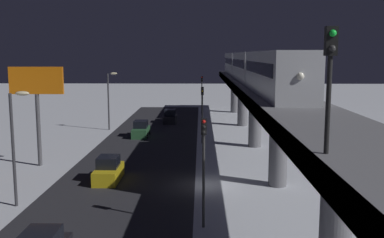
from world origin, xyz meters
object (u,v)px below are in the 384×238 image
at_px(subway_train, 250,66).
at_px(rail_signal, 330,68).
at_px(traffic_light_mid, 202,107).
at_px(traffic_light_far, 202,89).
at_px(traffic_light_near, 204,157).
at_px(sedan_yellow, 109,171).
at_px(sedan_green, 141,130).
at_px(sedan_black, 170,117).
at_px(commercial_billboard, 37,90).

relative_size(subway_train, rail_signal, 13.87).
bearing_deg(traffic_light_mid, subway_train, -139.42).
bearing_deg(subway_train, traffic_light_far, -73.76).
xyz_separation_m(subway_train, traffic_light_mid, (5.72, 4.90, -4.41)).
relative_size(traffic_light_near, traffic_light_far, 1.00).
height_order(sedan_yellow, traffic_light_mid, traffic_light_mid).
bearing_deg(traffic_light_mid, traffic_light_far, -90.00).
distance_m(rail_signal, traffic_light_near, 12.54).
distance_m(rail_signal, sedan_yellow, 24.73).
relative_size(sedan_yellow, traffic_light_far, 0.65).
relative_size(sedan_green, traffic_light_mid, 0.65).
height_order(sedan_black, traffic_light_mid, traffic_light_mid).
distance_m(subway_train, sedan_green, 15.38).
bearing_deg(rail_signal, sedan_green, -73.91).
height_order(subway_train, traffic_light_far, subway_train).
relative_size(rail_signal, sedan_green, 0.96).
relative_size(subway_train, traffic_light_near, 8.67).
relative_size(sedan_green, sedan_black, 0.98).
bearing_deg(traffic_light_far, commercial_billboard, 67.13).
height_order(subway_train, commercial_billboard, subway_train).
xyz_separation_m(sedan_green, traffic_light_near, (-7.50, 28.63, 3.41)).
bearing_deg(sedan_yellow, commercial_billboard, -33.11).
height_order(sedan_black, traffic_light_near, traffic_light_near).
distance_m(rail_signal, traffic_light_far, 60.09).
bearing_deg(traffic_light_near, commercial_billboard, -43.98).
xyz_separation_m(sedan_yellow, commercial_billboard, (7.20, -4.70, 6.03)).
bearing_deg(rail_signal, traffic_light_near, -70.23).
relative_size(sedan_black, commercial_billboard, 0.48).
distance_m(traffic_light_mid, traffic_light_far, 24.53).
bearing_deg(commercial_billboard, sedan_black, -111.28).
distance_m(sedan_yellow, commercial_billboard, 10.50).
bearing_deg(traffic_light_near, traffic_light_mid, -90.00).
relative_size(sedan_yellow, commercial_billboard, 0.47).
relative_size(traffic_light_far, commercial_billboard, 0.72).
bearing_deg(sedan_yellow, subway_train, -123.55).
bearing_deg(subway_train, sedan_green, 3.45).
bearing_deg(sedan_black, rail_signal, -80.41).
distance_m(sedan_green, traffic_light_mid, 9.20).
xyz_separation_m(traffic_light_far, commercial_billboard, (14.70, 34.86, 2.63)).
bearing_deg(sedan_green, traffic_light_far, -110.16).
height_order(subway_train, traffic_light_mid, subway_train).
xyz_separation_m(rail_signal, sedan_yellow, (11.34, -20.16, -8.75)).
height_order(sedan_yellow, traffic_light_far, traffic_light_far).
xyz_separation_m(sedan_black, traffic_light_near, (-4.70, 39.87, 3.40)).
bearing_deg(traffic_light_far, sedan_green, 69.84).
relative_size(traffic_light_mid, traffic_light_far, 1.00).
relative_size(subway_train, commercial_billboard, 6.23).
bearing_deg(traffic_light_far, traffic_light_mid, 90.00).
height_order(sedan_green, traffic_light_mid, traffic_light_mid).
bearing_deg(sedan_green, rail_signal, 106.09).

